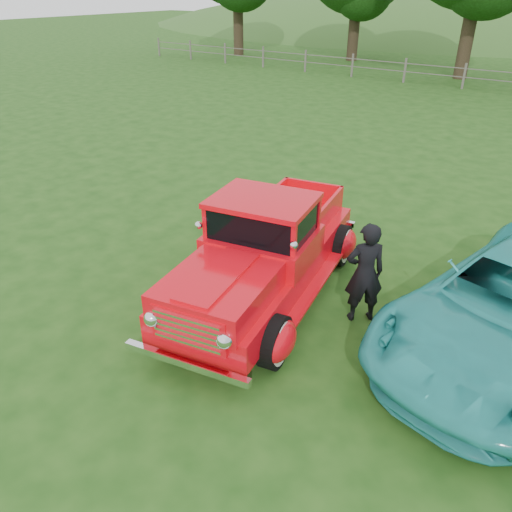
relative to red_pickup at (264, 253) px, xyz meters
The scene contains 3 objects.
ground 1.46m from the red_pickup, 77.98° to the right, with size 140.00×140.00×0.00m, color #1B4612.
red_pickup is the anchor object (origin of this frame).
man 1.63m from the red_pickup, 12.28° to the left, with size 0.60×0.39×1.63m, color black.
Camera 1 is at (3.78, -4.58, 4.63)m, focal length 35.00 mm.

